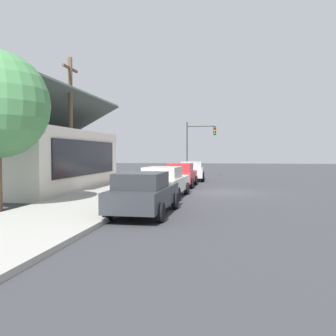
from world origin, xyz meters
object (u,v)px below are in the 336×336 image
at_px(car_charcoal, 144,193).
at_px(fire_hydrant_red, 132,190).
at_px(utility_pole_wooden, 71,123).
at_px(car_silver, 192,171).
at_px(car_cherry, 181,175).
at_px(car_ivory, 164,182).
at_px(traffic_light_main, 198,140).

relative_size(car_charcoal, fire_hydrant_red, 6.85).
bearing_deg(utility_pole_wooden, fire_hydrant_red, -116.69).
height_order(car_charcoal, car_silver, same).
height_order(car_charcoal, car_cherry, same).
xyz_separation_m(car_ivory, traffic_light_main, (16.57, -0.33, 2.67)).
distance_m(car_charcoal, traffic_light_main, 22.23).
xyz_separation_m(car_silver, traffic_light_main, (4.61, -0.13, 2.68)).
distance_m(traffic_light_main, utility_pole_wooden, 16.96).
distance_m(car_charcoal, utility_pole_wooden, 8.79).
bearing_deg(car_ivory, car_cherry, 1.71).
xyz_separation_m(car_charcoal, car_silver, (17.46, 0.00, -0.00)).
bearing_deg(car_cherry, car_silver, -1.69).
height_order(traffic_light_main, utility_pole_wooden, utility_pole_wooden).
distance_m(utility_pole_wooden, fire_hydrant_red, 5.64).
bearing_deg(utility_pole_wooden, car_ivory, -96.31).
xyz_separation_m(car_ivory, fire_hydrant_red, (-1.42, 1.32, -0.32)).
bearing_deg(utility_pole_wooden, car_cherry, -43.07).
xyz_separation_m(car_cherry, car_silver, (5.64, -0.16, 0.00)).
height_order(car_cherry, fire_hydrant_red, car_cherry).
distance_m(car_ivory, utility_pole_wooden, 6.19).
xyz_separation_m(car_charcoal, utility_pole_wooden, (6.09, 5.53, 3.11)).
height_order(car_charcoal, car_ivory, same).
bearing_deg(car_cherry, utility_pole_wooden, 136.89).
xyz_separation_m(car_ivory, utility_pole_wooden, (0.59, 5.32, 3.11)).
bearing_deg(car_charcoal, fire_hydrant_red, 21.40).
bearing_deg(fire_hydrant_red, traffic_light_main, -5.27).
distance_m(car_charcoal, car_cherry, 11.82).
bearing_deg(fire_hydrant_red, utility_pole_wooden, 63.31).
xyz_separation_m(traffic_light_main, utility_pole_wooden, (-15.98, 5.66, 0.44)).
bearing_deg(car_ivory, traffic_light_main, 0.89).
relative_size(car_charcoal, utility_pole_wooden, 0.65).
distance_m(car_ivory, fire_hydrant_red, 1.97).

